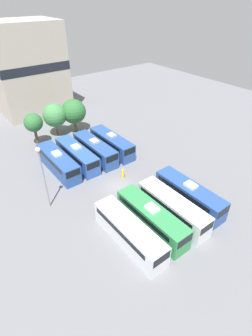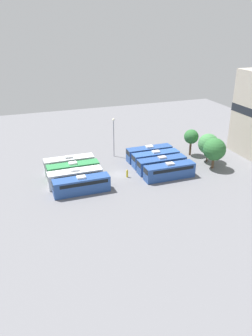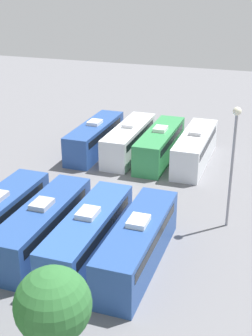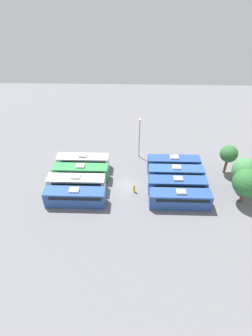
# 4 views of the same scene
# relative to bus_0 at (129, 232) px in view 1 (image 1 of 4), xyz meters

# --- Properties ---
(ground_plane) EXTENTS (114.70, 114.70, 0.00)m
(ground_plane) POSITION_rel_bus_0_xyz_m (5.15, 9.10, -1.65)
(ground_plane) COLOR slate
(bus_0) EXTENTS (2.63, 10.48, 3.37)m
(bus_0) POSITION_rel_bus_0_xyz_m (0.00, 0.00, 0.00)
(bus_0) COLOR silver
(bus_0) RESTS_ON ground_plane
(bus_1) EXTENTS (2.63, 10.48, 3.37)m
(bus_1) POSITION_rel_bus_0_xyz_m (3.53, 0.14, 0.00)
(bus_1) COLOR #338C4C
(bus_1) RESTS_ON ground_plane
(bus_2) EXTENTS (2.63, 10.48, 3.37)m
(bus_2) POSITION_rel_bus_0_xyz_m (6.86, -0.13, 0.00)
(bus_2) COLOR silver
(bus_2) RESTS_ON ground_plane
(bus_3) EXTENTS (2.63, 10.48, 3.37)m
(bus_3) POSITION_rel_bus_0_xyz_m (10.48, 0.29, 0.00)
(bus_3) COLOR #284C93
(bus_3) RESTS_ON ground_plane
(bus_4) EXTENTS (2.63, 10.48, 3.37)m
(bus_4) POSITION_rel_bus_0_xyz_m (0.01, 18.40, 0.00)
(bus_4) COLOR #284C93
(bus_4) RESTS_ON ground_plane
(bus_5) EXTENTS (2.63, 10.48, 3.37)m
(bus_5) POSITION_rel_bus_0_xyz_m (3.43, 18.44, 0.00)
(bus_5) COLOR #2D56A8
(bus_5) RESTS_ON ground_plane
(bus_6) EXTENTS (2.63, 10.48, 3.37)m
(bus_6) POSITION_rel_bus_0_xyz_m (6.85, 18.30, 0.00)
(bus_6) COLOR #284C93
(bus_6) RESTS_ON ground_plane
(bus_7) EXTENTS (2.63, 10.48, 3.37)m
(bus_7) POSITION_rel_bus_0_xyz_m (10.39, 18.32, 0.00)
(bus_7) COLOR #284C93
(bus_7) RESTS_ON ground_plane
(worker_person) EXTENTS (0.36, 0.36, 1.72)m
(worker_person) POSITION_rel_bus_0_xyz_m (7.01, 10.45, -0.86)
(worker_person) COLOR gold
(worker_person) RESTS_ON ground_plane
(light_pole) EXTENTS (0.60, 0.60, 9.15)m
(light_pole) POSITION_rel_bus_0_xyz_m (-4.74, 11.40, 4.41)
(light_pole) COLOR gray
(light_pole) RESTS_ON ground_plane
(tree_0) EXTENTS (3.38, 3.38, 6.25)m
(tree_0) POSITION_rel_bus_0_xyz_m (0.56, 28.69, 2.85)
(tree_0) COLOR brown
(tree_0) RESTS_ON ground_plane
(tree_1) EXTENTS (4.58, 4.58, 6.48)m
(tree_1) POSITION_rel_bus_0_xyz_m (5.37, 30.28, 2.53)
(tree_1) COLOR brown
(tree_1) RESTS_ON ground_plane
(tree_2) EXTENTS (4.82, 4.82, 6.77)m
(tree_2) POSITION_rel_bus_0_xyz_m (9.05, 29.38, 2.69)
(tree_2) COLOR brown
(tree_2) RESTS_ON ground_plane
(depot_building) EXTENTS (14.84, 11.79, 19.36)m
(depot_building) POSITION_rel_bus_0_xyz_m (6.95, 45.58, 8.11)
(depot_building) COLOR #B2A899
(depot_building) RESTS_ON ground_plane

